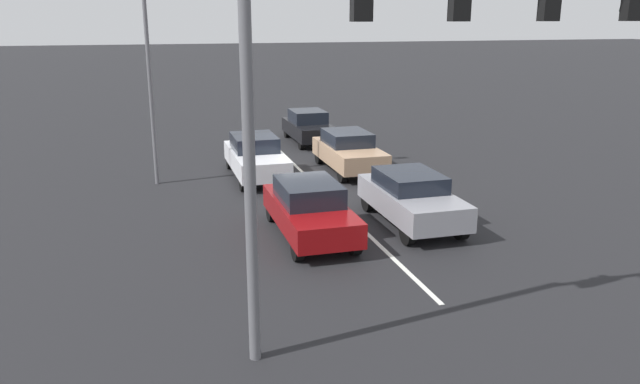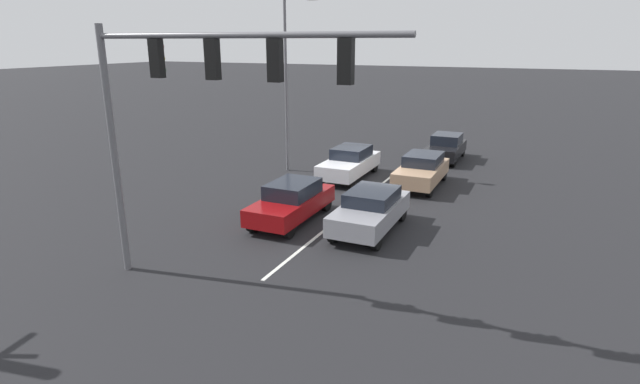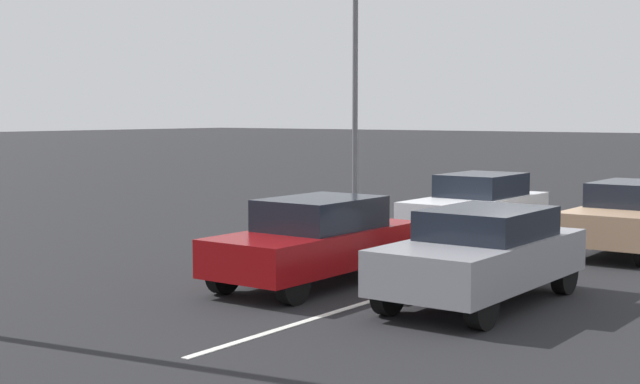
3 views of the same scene
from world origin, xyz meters
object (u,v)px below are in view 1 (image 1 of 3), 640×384
traffic_signal_gantry (417,42)px  car_tan_leftlane_second (349,151)px  car_black_leftlane_third (309,126)px  car_maroon_midlane_front (309,209)px  street_lamp_right_shoulder (152,40)px  car_white_midlane_second (256,156)px  car_gray_leftlane_front (411,197)px

traffic_signal_gantry → car_tan_leftlane_second: bearing=-103.5°
car_black_leftlane_third → car_tan_leftlane_second: bearing=90.3°
car_tan_leftlane_second → car_black_leftlane_third: size_ratio=1.04×
car_maroon_midlane_front → car_tan_leftlane_second: 7.55m
car_tan_leftlane_second → street_lamp_right_shoulder: bearing=-0.3°
car_maroon_midlane_front → street_lamp_right_shoulder: bearing=-61.7°
car_white_midlane_second → traffic_signal_gantry: traffic_signal_gantry is taller
car_tan_leftlane_second → traffic_signal_gantry: traffic_signal_gantry is taller
car_maroon_midlane_front → car_white_midlane_second: size_ratio=0.96×
car_maroon_midlane_front → car_gray_leftlane_front: 3.07m
traffic_signal_gantry → street_lamp_right_shoulder: size_ratio=0.97×
car_gray_leftlane_front → traffic_signal_gantry: 8.04m
car_tan_leftlane_second → car_gray_leftlane_front: bearing=87.5°
car_maroon_midlane_front → traffic_signal_gantry: traffic_signal_gantry is taller
car_black_leftlane_third → traffic_signal_gantry: (3.00, 18.51, 4.59)m
car_gray_leftlane_front → car_black_leftlane_third: (-0.26, -12.47, -0.04)m
traffic_signal_gantry → street_lamp_right_shoulder: bearing=-72.5°
traffic_signal_gantry → car_gray_leftlane_front: bearing=-114.4°
car_gray_leftlane_front → car_white_midlane_second: car_white_midlane_second is taller
car_maroon_midlane_front → car_black_leftlane_third: bearing=-104.6°
car_gray_leftlane_front → car_tan_leftlane_second: bearing=-92.5°
car_maroon_midlane_front → street_lamp_right_shoulder: (3.66, -6.80, 4.21)m
car_gray_leftlane_front → street_lamp_right_shoulder: 10.29m
car_white_midlane_second → car_black_leftlane_third: size_ratio=1.11×
car_white_midlane_second → street_lamp_right_shoulder: street_lamp_right_shoulder is taller
car_black_leftlane_third → car_white_midlane_second: bearing=59.0°
street_lamp_right_shoulder → car_gray_leftlane_front: bearing=135.6°
car_gray_leftlane_front → traffic_signal_gantry: bearing=65.6°
car_black_leftlane_third → car_gray_leftlane_front: bearing=88.8°
car_tan_leftlane_second → traffic_signal_gantry: size_ratio=0.50×
car_white_midlane_second → traffic_signal_gantry: (-0.59, 12.54, 4.55)m
car_tan_leftlane_second → car_white_midlane_second: size_ratio=0.94×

